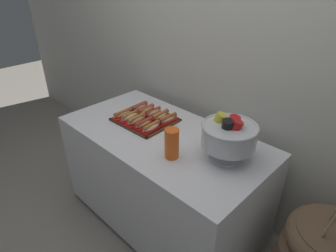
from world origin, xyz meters
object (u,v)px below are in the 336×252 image
(hot_dog_1, at_px, (130,117))
(hot_dog_6, at_px, (146,110))
(hot_dog_0, at_px, (123,114))
(hot_dog_9, at_px, (168,119))
(cup_stack, at_px, (172,144))
(hot_dog_5, at_px, (139,107))
(hot_dog_8, at_px, (160,116))
(hot_dog_4, at_px, (151,127))
(punch_bowl, at_px, (229,135))
(hot_dog_3, at_px, (144,124))
(serving_tray, at_px, (145,120))
(buffet_table, at_px, (163,177))
(hot_dog_2, at_px, (137,120))
(hot_dog_7, at_px, (153,113))

(hot_dog_1, relative_size, hot_dog_6, 1.04)
(hot_dog_0, distance_m, hot_dog_9, 0.34)
(hot_dog_6, height_order, cup_stack, cup_stack)
(hot_dog_5, xyz_separation_m, hot_dog_8, (0.22, 0.01, -0.00))
(hot_dog_4, bearing_deg, punch_bowl, 11.13)
(hot_dog_5, height_order, hot_dog_6, same)
(hot_dog_3, distance_m, cup_stack, 0.40)
(serving_tray, xyz_separation_m, cup_stack, (0.46, -0.19, 0.09))
(serving_tray, height_order, hot_dog_3, hot_dog_3)
(buffet_table, relative_size, hot_dog_0, 8.19)
(hot_dog_0, distance_m, hot_dog_3, 0.23)
(hot_dog_2, bearing_deg, hot_dog_1, -178.04)
(serving_tray, xyz_separation_m, hot_dog_7, (-0.00, 0.08, 0.03))
(hot_dog_3, distance_m, hot_dog_4, 0.08)
(hot_dog_2, relative_size, hot_dog_8, 1.02)
(hot_dog_8, bearing_deg, serving_tray, -130.31)
(hot_dog_6, bearing_deg, buffet_table, -22.30)
(hot_dog_2, distance_m, hot_dog_4, 0.15)
(hot_dog_0, xyz_separation_m, hot_dog_8, (0.22, 0.17, -0.00))
(hot_dog_1, relative_size, punch_bowl, 0.54)
(serving_tray, xyz_separation_m, hot_dog_1, (-0.07, -0.09, 0.03))
(punch_bowl, bearing_deg, hot_dog_7, 175.68)
(serving_tray, distance_m, hot_dog_0, 0.17)
(hot_dog_8, xyz_separation_m, hot_dog_9, (0.07, 0.00, 0.00))
(serving_tray, relative_size, hot_dog_1, 2.37)
(hot_dog_2, distance_m, hot_dog_6, 0.18)
(hot_dog_3, xyz_separation_m, cup_stack, (0.38, -0.11, 0.06))
(hot_dog_9, bearing_deg, cup_stack, -42.19)
(hot_dog_4, bearing_deg, hot_dog_6, 145.71)
(buffet_table, bearing_deg, hot_dog_2, -170.53)
(buffet_table, xyz_separation_m, punch_bowl, (0.47, 0.07, 0.53))
(hot_dog_2, bearing_deg, hot_dog_4, 1.96)
(serving_tray, relative_size, hot_dog_8, 2.27)
(serving_tray, xyz_separation_m, hot_dog_4, (0.15, -0.08, 0.03))
(hot_dog_2, bearing_deg, hot_dog_7, 91.96)
(hot_dog_6, height_order, punch_bowl, punch_bowl)
(hot_dog_4, bearing_deg, hot_dog_5, 153.15)
(hot_dog_9, relative_size, cup_stack, 0.94)
(hot_dog_5, bearing_deg, hot_dog_3, -34.29)
(hot_dog_1, bearing_deg, hot_dog_7, 67.52)
(hot_dog_3, xyz_separation_m, hot_dog_5, (-0.23, 0.16, -0.00))
(hot_dog_3, height_order, hot_dog_8, hot_dog_3)
(hot_dog_1, height_order, hot_dog_2, hot_dog_2)
(buffet_table, distance_m, hot_dog_9, 0.44)
(hot_dog_3, bearing_deg, hot_dog_2, -178.04)
(hot_dog_2, bearing_deg, hot_dog_6, 116.40)
(hot_dog_7, bearing_deg, serving_tray, -88.04)
(buffet_table, bearing_deg, serving_tray, 168.76)
(hot_dog_3, bearing_deg, hot_dog_9, 67.52)
(hot_dog_7, distance_m, cup_stack, 0.54)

